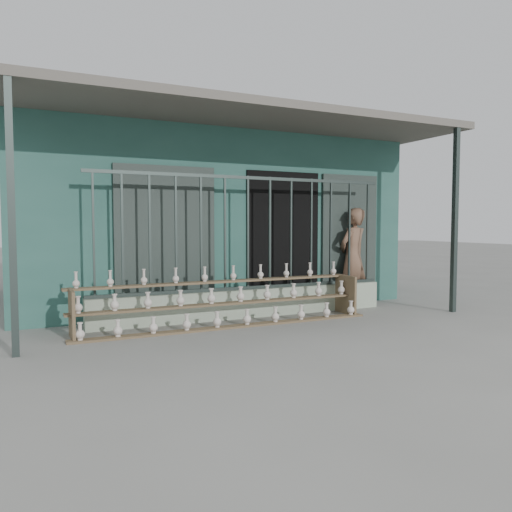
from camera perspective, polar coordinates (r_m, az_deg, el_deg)
name	(u,v)px	position (r m, az deg, el deg)	size (l,w,h in m)	color
ground	(287,333)	(6.91, 3.61, -8.78)	(60.00, 60.00, 0.00)	slate
workshop_building	(191,218)	(10.65, -7.49, 4.33)	(7.40, 6.60, 3.21)	#28554B
parapet_wall	(248,303)	(8.01, -0.93, -5.42)	(5.00, 0.20, 0.45)	#9DAE95
security_fence	(248,233)	(7.91, -0.93, 2.65)	(5.00, 0.04, 1.80)	#283330
shelf_rack	(226,301)	(7.40, -3.43, -5.14)	(4.50, 0.68, 0.85)	brown
elderly_woman	(353,257)	(9.31, 11.01, -0.09)	(0.65, 0.43, 1.78)	brown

